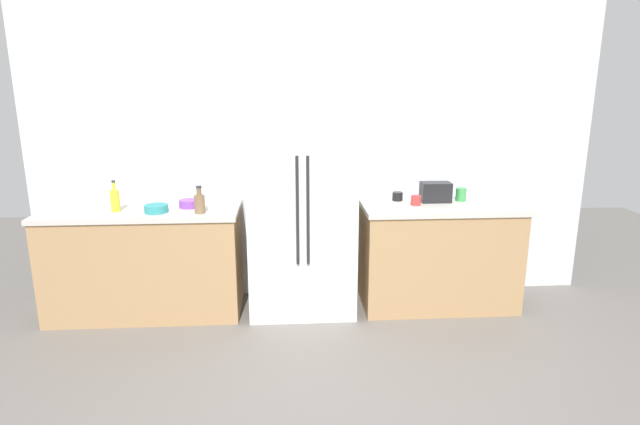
{
  "coord_description": "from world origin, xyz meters",
  "views": [
    {
      "loc": [
        -0.26,
        -2.58,
        1.9
      ],
      "look_at": [
        -0.05,
        0.48,
        1.12
      ],
      "focal_mm": 29.47,
      "sensor_mm": 36.0,
      "label": 1
    }
  ],
  "objects_px": {
    "cup_b": "(461,194)",
    "bowl_b": "(190,203)",
    "bowl_a": "(156,209)",
    "bottle_b": "(200,203)",
    "toaster": "(436,192)",
    "cup_a": "(398,196)",
    "refrigerator": "(301,201)",
    "cup_c": "(416,200)",
    "bottle_a": "(115,200)"
  },
  "relations": [
    {
      "from": "bottle_a",
      "to": "bowl_b",
      "type": "distance_m",
      "value": 0.57
    },
    {
      "from": "refrigerator",
      "to": "cup_b",
      "type": "bearing_deg",
      "value": 5.31
    },
    {
      "from": "cup_b",
      "to": "bowl_b",
      "type": "height_order",
      "value": "cup_b"
    },
    {
      "from": "cup_b",
      "to": "bowl_a",
      "type": "distance_m",
      "value": 2.52
    },
    {
      "from": "cup_c",
      "to": "bowl_b",
      "type": "distance_m",
      "value": 1.85
    },
    {
      "from": "bowl_b",
      "to": "bottle_a",
      "type": "bearing_deg",
      "value": -169.68
    },
    {
      "from": "cup_b",
      "to": "cup_c",
      "type": "height_order",
      "value": "cup_b"
    },
    {
      "from": "cup_b",
      "to": "bowl_a",
      "type": "xyz_separation_m",
      "value": [
        -2.51,
        -0.24,
        -0.02
      ]
    },
    {
      "from": "toaster",
      "to": "bowl_b",
      "type": "height_order",
      "value": "toaster"
    },
    {
      "from": "toaster",
      "to": "bowl_b",
      "type": "distance_m",
      "value": 2.05
    },
    {
      "from": "cup_c",
      "to": "bowl_b",
      "type": "xyz_separation_m",
      "value": [
        -1.85,
        0.05,
        -0.01
      ]
    },
    {
      "from": "toaster",
      "to": "cup_a",
      "type": "bearing_deg",
      "value": 167.86
    },
    {
      "from": "refrigerator",
      "to": "bottle_a",
      "type": "height_order",
      "value": "refrigerator"
    },
    {
      "from": "toaster",
      "to": "bowl_a",
      "type": "height_order",
      "value": "toaster"
    },
    {
      "from": "cup_c",
      "to": "bowl_a",
      "type": "relative_size",
      "value": 0.45
    },
    {
      "from": "bottle_a",
      "to": "bowl_b",
      "type": "xyz_separation_m",
      "value": [
        0.55,
        0.1,
        -0.06
      ]
    },
    {
      "from": "bowl_a",
      "to": "bowl_b",
      "type": "bearing_deg",
      "value": 34.07
    },
    {
      "from": "bowl_a",
      "to": "bowl_b",
      "type": "xyz_separation_m",
      "value": [
        0.23,
        0.16,
        0.0
      ]
    },
    {
      "from": "toaster",
      "to": "cup_b",
      "type": "relative_size",
      "value": 2.3
    },
    {
      "from": "cup_b",
      "to": "bowl_a",
      "type": "relative_size",
      "value": 0.6
    },
    {
      "from": "toaster",
      "to": "bottle_b",
      "type": "height_order",
      "value": "bottle_b"
    },
    {
      "from": "refrigerator",
      "to": "bottle_a",
      "type": "xyz_separation_m",
      "value": [
        -1.46,
        -0.06,
        0.05
      ]
    },
    {
      "from": "cup_c",
      "to": "bowl_b",
      "type": "height_order",
      "value": "cup_c"
    },
    {
      "from": "refrigerator",
      "to": "bowl_b",
      "type": "relative_size",
      "value": 11.09
    },
    {
      "from": "bottle_b",
      "to": "bowl_a",
      "type": "distance_m",
      "value": 0.35
    },
    {
      "from": "refrigerator",
      "to": "toaster",
      "type": "distance_m",
      "value": 1.15
    },
    {
      "from": "toaster",
      "to": "cup_a",
      "type": "height_order",
      "value": "toaster"
    },
    {
      "from": "cup_a",
      "to": "cup_c",
      "type": "height_order",
      "value": "cup_c"
    },
    {
      "from": "cup_b",
      "to": "bowl_b",
      "type": "distance_m",
      "value": 2.28
    },
    {
      "from": "bottle_a",
      "to": "cup_a",
      "type": "height_order",
      "value": "bottle_a"
    },
    {
      "from": "bottle_b",
      "to": "cup_a",
      "type": "xyz_separation_m",
      "value": [
        1.62,
        0.33,
        -0.05
      ]
    },
    {
      "from": "bottle_b",
      "to": "cup_c",
      "type": "bearing_deg",
      "value": 4.95
    },
    {
      "from": "bottle_b",
      "to": "toaster",
      "type": "bearing_deg",
      "value": 7.72
    },
    {
      "from": "cup_a",
      "to": "bottle_a",
      "type": "bearing_deg",
      "value": -174.32
    },
    {
      "from": "refrigerator",
      "to": "cup_a",
      "type": "xyz_separation_m",
      "value": [
        0.83,
        0.17,
        -0.01
      ]
    },
    {
      "from": "toaster",
      "to": "cup_c",
      "type": "xyz_separation_m",
      "value": [
        -0.19,
        -0.11,
        -0.04
      ]
    },
    {
      "from": "bottle_a",
      "to": "toaster",
      "type": "bearing_deg",
      "value": 3.54
    },
    {
      "from": "cup_a",
      "to": "cup_c",
      "type": "relative_size",
      "value": 1.09
    },
    {
      "from": "bottle_b",
      "to": "cup_b",
      "type": "distance_m",
      "value": 2.18
    },
    {
      "from": "bowl_a",
      "to": "bowl_b",
      "type": "distance_m",
      "value": 0.28
    },
    {
      "from": "bowl_a",
      "to": "bottle_b",
      "type": "bearing_deg",
      "value": -7.73
    },
    {
      "from": "bowl_b",
      "to": "toaster",
      "type": "bearing_deg",
      "value": 1.68
    },
    {
      "from": "refrigerator",
      "to": "bottle_a",
      "type": "relative_size",
      "value": 7.54
    },
    {
      "from": "cup_a",
      "to": "cup_b",
      "type": "xyz_separation_m",
      "value": [
        0.54,
        -0.04,
        0.02
      ]
    },
    {
      "from": "cup_c",
      "to": "refrigerator",
      "type": "bearing_deg",
      "value": 179.52
    },
    {
      "from": "toaster",
      "to": "bowl_b",
      "type": "xyz_separation_m",
      "value": [
        -2.05,
        -0.06,
        -0.05
      ]
    },
    {
      "from": "bowl_a",
      "to": "bowl_b",
      "type": "height_order",
      "value": "bowl_b"
    },
    {
      "from": "cup_a",
      "to": "toaster",
      "type": "bearing_deg",
      "value": -12.14
    },
    {
      "from": "bottle_a",
      "to": "cup_a",
      "type": "bearing_deg",
      "value": 5.68
    },
    {
      "from": "toaster",
      "to": "cup_a",
      "type": "relative_size",
      "value": 2.82
    }
  ]
}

